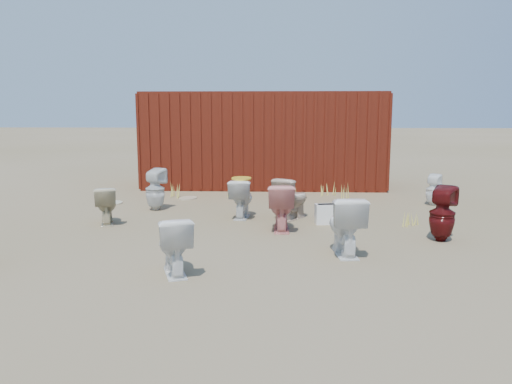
{
  "coord_description": "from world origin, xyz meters",
  "views": [
    {
      "loc": [
        0.39,
        -7.93,
        1.94
      ],
      "look_at": [
        0.0,
        0.6,
        0.55
      ],
      "focal_mm": 35.0,
      "sensor_mm": 36.0,
      "label": 1
    }
  ],
  "objects_px": {
    "toilet_back_beige_left": "(106,205)",
    "loose_tank": "(330,214)",
    "toilet_front_maroon": "(442,214)",
    "toilet_back_a": "(155,189)",
    "toilet_front_c": "(174,245)",
    "toilet_back_yellowlid": "(241,198)",
    "toilet_back_e": "(433,190)",
    "toilet_front_pink": "(281,207)",
    "toilet_back_beige_right": "(292,198)",
    "toilet_front_e": "(345,225)",
    "shipping_container": "(264,139)"
  },
  "relations": [
    {
      "from": "toilet_back_beige_left",
      "to": "toilet_back_beige_right",
      "type": "bearing_deg",
      "value": 172.2
    },
    {
      "from": "toilet_front_maroon",
      "to": "toilet_back_e",
      "type": "relative_size",
      "value": 1.29
    },
    {
      "from": "shipping_container",
      "to": "toilet_back_a",
      "type": "distance_m",
      "value": 4.16
    },
    {
      "from": "toilet_front_pink",
      "to": "toilet_back_e",
      "type": "distance_m",
      "value": 3.94
    },
    {
      "from": "toilet_front_pink",
      "to": "toilet_front_maroon",
      "type": "xyz_separation_m",
      "value": [
        2.42,
        -0.59,
        0.03
      ]
    },
    {
      "from": "toilet_back_a",
      "to": "toilet_back_yellowlid",
      "type": "relative_size",
      "value": 1.16
    },
    {
      "from": "toilet_front_maroon",
      "to": "toilet_back_beige_left",
      "type": "xyz_separation_m",
      "value": [
        -5.44,
        0.92,
        -0.09
      ]
    },
    {
      "from": "toilet_front_e",
      "to": "toilet_back_beige_left",
      "type": "height_order",
      "value": "toilet_front_e"
    },
    {
      "from": "toilet_front_maroon",
      "to": "loose_tank",
      "type": "xyz_separation_m",
      "value": [
        -1.57,
        1.08,
        -0.24
      ]
    },
    {
      "from": "toilet_front_maroon",
      "to": "toilet_back_e",
      "type": "bearing_deg",
      "value": -70.42
    },
    {
      "from": "shipping_container",
      "to": "toilet_back_beige_left",
      "type": "distance_m",
      "value": 5.5
    },
    {
      "from": "toilet_back_beige_left",
      "to": "toilet_back_beige_right",
      "type": "relative_size",
      "value": 0.87
    },
    {
      "from": "toilet_front_pink",
      "to": "toilet_front_maroon",
      "type": "height_order",
      "value": "toilet_front_maroon"
    },
    {
      "from": "toilet_front_pink",
      "to": "toilet_front_e",
      "type": "relative_size",
      "value": 0.95
    },
    {
      "from": "loose_tank",
      "to": "toilet_front_pink",
      "type": "bearing_deg",
      "value": -157.94
    },
    {
      "from": "toilet_back_beige_left",
      "to": "loose_tank",
      "type": "height_order",
      "value": "toilet_back_beige_left"
    },
    {
      "from": "toilet_back_beige_left",
      "to": "loose_tank",
      "type": "bearing_deg",
      "value": 164.85
    },
    {
      "from": "toilet_back_beige_left",
      "to": "toilet_back_e",
      "type": "height_order",
      "value": "toilet_back_beige_left"
    },
    {
      "from": "toilet_front_maroon",
      "to": "toilet_back_a",
      "type": "height_order",
      "value": "toilet_front_maroon"
    },
    {
      "from": "toilet_front_pink",
      "to": "toilet_back_yellowlid",
      "type": "xyz_separation_m",
      "value": [
        -0.72,
        0.93,
        -0.03
      ]
    },
    {
      "from": "loose_tank",
      "to": "toilet_front_maroon",
      "type": "bearing_deg",
      "value": -42.72
    },
    {
      "from": "toilet_front_pink",
      "to": "loose_tank",
      "type": "relative_size",
      "value": 1.56
    },
    {
      "from": "loose_tank",
      "to": "toilet_back_e",
      "type": "bearing_deg",
      "value": 30.43
    },
    {
      "from": "toilet_front_pink",
      "to": "toilet_front_maroon",
      "type": "bearing_deg",
      "value": 165.69
    },
    {
      "from": "toilet_front_c",
      "to": "toilet_back_a",
      "type": "distance_m",
      "value": 4.04
    },
    {
      "from": "toilet_front_pink",
      "to": "toilet_front_e",
      "type": "bearing_deg",
      "value": 121.73
    },
    {
      "from": "toilet_front_e",
      "to": "toilet_back_e",
      "type": "height_order",
      "value": "toilet_front_e"
    },
    {
      "from": "shipping_container",
      "to": "loose_tank",
      "type": "xyz_separation_m",
      "value": [
        1.28,
        -4.61,
        -1.02
      ]
    },
    {
      "from": "toilet_front_c",
      "to": "toilet_back_a",
      "type": "bearing_deg",
      "value": -92.43
    },
    {
      "from": "toilet_back_yellowlid",
      "to": "toilet_back_a",
      "type": "bearing_deg",
      "value": -14.8
    },
    {
      "from": "toilet_front_pink",
      "to": "toilet_back_beige_right",
      "type": "bearing_deg",
      "value": -103.43
    },
    {
      "from": "toilet_front_e",
      "to": "toilet_back_a",
      "type": "bearing_deg",
      "value": -46.3
    },
    {
      "from": "toilet_front_maroon",
      "to": "toilet_back_beige_left",
      "type": "distance_m",
      "value": 5.52
    },
    {
      "from": "toilet_back_yellowlid",
      "to": "toilet_front_pink",
      "type": "bearing_deg",
      "value": 132.55
    },
    {
      "from": "toilet_front_maroon",
      "to": "toilet_back_yellowlid",
      "type": "height_order",
      "value": "toilet_front_maroon"
    },
    {
      "from": "toilet_front_pink",
      "to": "toilet_front_maroon",
      "type": "relative_size",
      "value": 0.93
    },
    {
      "from": "toilet_front_c",
      "to": "toilet_front_e",
      "type": "relative_size",
      "value": 0.87
    },
    {
      "from": "toilet_back_a",
      "to": "toilet_back_yellowlid",
      "type": "xyz_separation_m",
      "value": [
        1.75,
        -0.63,
        -0.06
      ]
    },
    {
      "from": "toilet_back_yellowlid",
      "to": "toilet_back_beige_right",
      "type": "bearing_deg",
      "value": -178.11
    },
    {
      "from": "toilet_front_e",
      "to": "toilet_back_e",
      "type": "relative_size",
      "value": 1.26
    },
    {
      "from": "toilet_front_c",
      "to": "toilet_back_yellowlid",
      "type": "distance_m",
      "value": 3.28
    },
    {
      "from": "toilet_front_pink",
      "to": "loose_tank",
      "type": "bearing_deg",
      "value": -150.42
    },
    {
      "from": "toilet_front_e",
      "to": "toilet_back_a",
      "type": "xyz_separation_m",
      "value": [
        -3.34,
        2.93,
        0.0
      ]
    },
    {
      "from": "toilet_back_e",
      "to": "loose_tank",
      "type": "height_order",
      "value": "toilet_back_e"
    },
    {
      "from": "toilet_front_pink",
      "to": "toilet_front_c",
      "type": "relative_size",
      "value": 1.09
    },
    {
      "from": "shipping_container",
      "to": "toilet_back_e",
      "type": "relative_size",
      "value": 9.27
    },
    {
      "from": "toilet_back_e",
      "to": "toilet_front_maroon",
      "type": "bearing_deg",
      "value": 107.56
    },
    {
      "from": "shipping_container",
      "to": "toilet_back_e",
      "type": "distance_m",
      "value": 4.62
    },
    {
      "from": "toilet_front_pink",
      "to": "toilet_front_e",
      "type": "height_order",
      "value": "toilet_front_e"
    },
    {
      "from": "toilet_front_e",
      "to": "toilet_back_e",
      "type": "distance_m",
      "value": 4.37
    }
  ]
}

